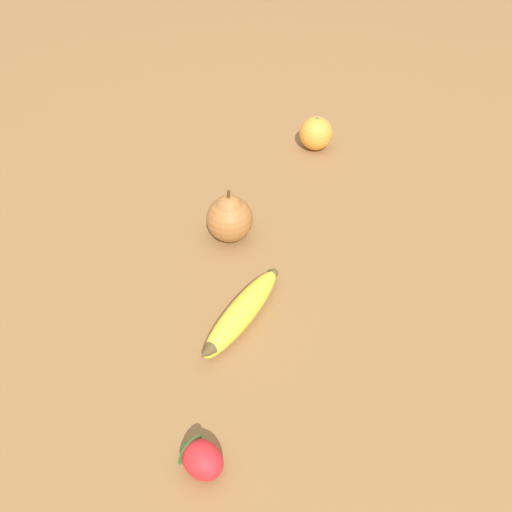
{
  "coord_description": "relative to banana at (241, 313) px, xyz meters",
  "views": [
    {
      "loc": [
        -0.47,
        0.29,
        0.55
      ],
      "look_at": [
        0.0,
        0.04,
        0.03
      ],
      "focal_mm": 35.0,
      "sensor_mm": 36.0,
      "label": 1
    }
  ],
  "objects": [
    {
      "name": "pear",
      "position": [
        0.17,
        -0.06,
        0.02
      ],
      "size": [
        0.08,
        0.08,
        0.09
      ],
      "color": "#A36633",
      "rests_on": "ground_plane"
    },
    {
      "name": "ground_plane",
      "position": [
        0.08,
        -0.11,
        -0.02
      ],
      "size": [
        3.0,
        3.0,
        0.0
      ],
      "primitive_type": "plane",
      "color": "olive"
    },
    {
      "name": "orange",
      "position": [
        0.33,
        -0.33,
        0.02
      ],
      "size": [
        0.07,
        0.07,
        0.07
      ],
      "color": "orange",
      "rests_on": "ground_plane"
    },
    {
      "name": "strawberry",
      "position": [
        -0.16,
        0.13,
        0.0
      ],
      "size": [
        0.06,
        0.06,
        0.04
      ],
      "rotation": [
        0.0,
        0.0,
        0.41
      ],
      "color": "red",
      "rests_on": "ground_plane"
    },
    {
      "name": "banana",
      "position": [
        0.0,
        0.0,
        0.0
      ],
      "size": [
        0.12,
        0.17,
        0.04
      ],
      "rotation": [
        0.0,
        0.0,
        2.1
      ],
      "color": "yellow",
      "rests_on": "ground_plane"
    }
  ]
}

